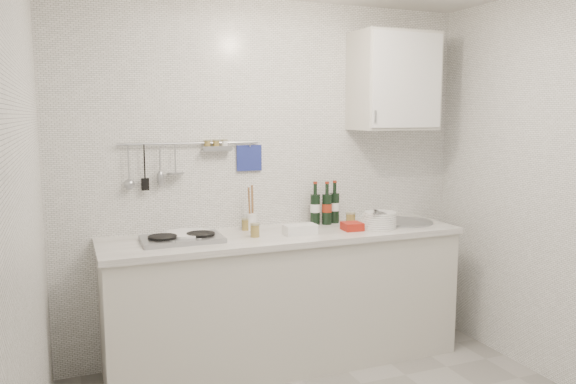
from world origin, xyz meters
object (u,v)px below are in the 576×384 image
object	(u,v)px
plate_stack_hob	(187,235)
wine_bottles	(326,203)
utensil_crock	(251,219)
plate_stack_sink	(378,220)
wall_cabinet	(394,82)

from	to	relation	value
plate_stack_hob	wine_bottles	xyz separation A→B (m)	(1.04, 0.12, 0.13)
plate_stack_hob	utensil_crock	size ratio (longest dim) A/B	0.99
plate_stack_sink	plate_stack_hob	bearing A→B (deg)	174.06
plate_stack_hob	plate_stack_sink	size ratio (longest dim) A/B	1.06
plate_stack_hob	plate_stack_sink	world-z (taller)	plate_stack_sink
plate_stack_sink	wine_bottles	world-z (taller)	wine_bottles
plate_stack_hob	wall_cabinet	bearing A→B (deg)	2.12
plate_stack_hob	utensil_crock	bearing A→B (deg)	14.16
plate_stack_sink	utensil_crock	bearing A→B (deg)	163.31
wine_bottles	plate_stack_sink	bearing A→B (deg)	-42.25
plate_stack_hob	plate_stack_sink	xyz separation A→B (m)	(1.33, -0.14, 0.03)
plate_stack_hob	utensil_crock	distance (m)	0.49
wall_cabinet	plate_stack_hob	world-z (taller)	wall_cabinet
wine_bottles	utensil_crock	distance (m)	0.58
wall_cabinet	utensil_crock	xyz separation A→B (m)	(-1.08, 0.06, -0.96)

